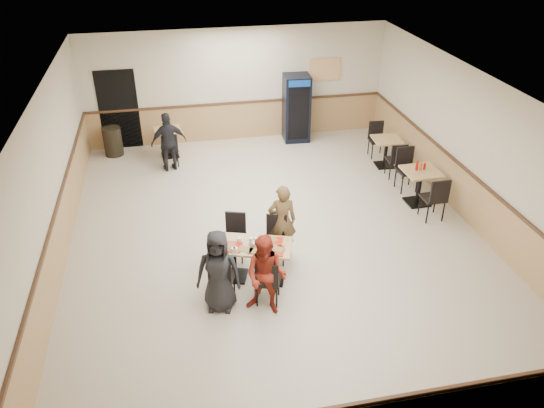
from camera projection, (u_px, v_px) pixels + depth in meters
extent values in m
plane|color=beige|center=(276.00, 235.00, 10.54)|extent=(10.00, 10.00, 0.00)
plane|color=silver|center=(276.00, 89.00, 9.03)|extent=(10.00, 10.00, 0.00)
plane|color=beige|center=(237.00, 85.00, 14.02)|extent=(8.00, 0.00, 8.00)
plane|color=beige|center=(374.00, 375.00, 5.56)|extent=(8.00, 0.00, 8.00)
plane|color=beige|center=(48.00, 188.00, 9.10)|extent=(0.00, 10.00, 10.00)
plane|color=beige|center=(473.00, 149.00, 10.48)|extent=(0.00, 10.00, 10.00)
cube|color=tan|center=(238.00, 121.00, 14.51)|extent=(7.98, 0.03, 1.00)
cube|color=tan|center=(463.00, 194.00, 10.98)|extent=(0.03, 9.98, 1.00)
cube|color=#472B19|center=(238.00, 103.00, 14.23)|extent=(7.98, 0.04, 0.06)
cube|color=black|center=(119.00, 110.00, 13.69)|extent=(1.00, 0.02, 2.10)
cube|color=orange|center=(325.00, 69.00, 14.25)|extent=(0.85, 0.02, 0.60)
cube|color=black|center=(235.00, 276.00, 9.39)|extent=(0.54, 0.54, 0.04)
cylinder|color=black|center=(234.00, 260.00, 9.22)|extent=(0.09, 0.09, 0.64)
cube|color=tan|center=(233.00, 244.00, 9.05)|extent=(0.84, 0.84, 0.04)
cube|color=black|center=(272.00, 278.00, 9.32)|extent=(0.54, 0.54, 0.04)
cylinder|color=black|center=(272.00, 263.00, 9.15)|extent=(0.09, 0.09, 0.64)
cube|color=tan|center=(272.00, 247.00, 8.99)|extent=(0.84, 0.84, 0.04)
imported|color=black|center=(219.00, 271.00, 8.35)|extent=(0.80, 0.62, 1.44)
imported|color=maroon|center=(266.00, 275.00, 8.29)|extent=(0.86, 0.80, 1.41)
imported|color=brown|center=(282.00, 221.00, 9.65)|extent=(0.55, 0.39, 1.44)
imported|color=black|center=(169.00, 142.00, 12.71)|extent=(0.91, 0.52, 1.46)
cube|color=red|center=(271.00, 250.00, 8.85)|extent=(0.50, 0.43, 0.02)
cube|color=red|center=(229.00, 247.00, 8.94)|extent=(0.50, 0.43, 0.02)
cube|color=red|center=(270.00, 242.00, 9.07)|extent=(0.50, 0.43, 0.02)
cylinder|color=white|center=(277.00, 249.00, 8.88)|extent=(0.22, 0.22, 0.01)
cube|color=#A87641|center=(277.00, 249.00, 8.88)|extent=(0.29, 0.29, 0.02)
cylinder|color=white|center=(227.00, 247.00, 8.95)|extent=(0.22, 0.22, 0.01)
cube|color=#A87641|center=(227.00, 246.00, 8.94)|extent=(0.25, 0.17, 0.02)
cylinder|color=white|center=(257.00, 251.00, 8.83)|extent=(0.22, 0.22, 0.01)
cube|color=#A87641|center=(257.00, 251.00, 8.83)|extent=(0.28, 0.21, 0.02)
cylinder|color=white|center=(246.00, 250.00, 8.87)|extent=(0.22, 0.22, 0.01)
cube|color=#A87641|center=(246.00, 249.00, 8.86)|extent=(0.29, 0.27, 0.02)
cylinder|color=white|center=(270.00, 241.00, 9.10)|extent=(0.22, 0.22, 0.01)
cube|color=#A87641|center=(270.00, 240.00, 9.09)|extent=(0.28, 0.23, 0.02)
cylinder|color=silver|center=(233.00, 250.00, 8.79)|extent=(0.08, 0.08, 0.09)
cylinder|color=silver|center=(223.00, 237.00, 9.12)|extent=(0.08, 0.08, 0.09)
cylinder|color=silver|center=(222.00, 249.00, 8.83)|extent=(0.08, 0.08, 0.09)
cylinder|color=silver|center=(239.00, 240.00, 9.05)|extent=(0.08, 0.08, 0.09)
cylinder|color=silver|center=(235.00, 250.00, 8.79)|extent=(0.08, 0.08, 0.09)
cylinder|color=silver|center=(259.00, 242.00, 8.97)|extent=(0.07, 0.07, 0.12)
cylinder|color=silver|center=(256.00, 240.00, 9.01)|extent=(0.07, 0.07, 0.12)
cylinder|color=silver|center=(251.00, 241.00, 9.01)|extent=(0.07, 0.07, 0.12)
ellipsoid|color=silver|center=(253.00, 243.00, 8.97)|extent=(0.14, 0.14, 0.10)
cube|color=black|center=(417.00, 202.00, 11.64)|extent=(0.49, 0.49, 0.04)
cylinder|color=black|center=(419.00, 187.00, 11.45)|extent=(0.09, 0.09, 0.72)
cube|color=tan|center=(422.00, 172.00, 11.26)|extent=(0.76, 0.76, 0.04)
cube|color=black|center=(384.00, 165.00, 13.24)|extent=(0.46, 0.46, 0.04)
cylinder|color=black|center=(386.00, 152.00, 13.07)|extent=(0.09, 0.09, 0.66)
cube|color=tan|center=(387.00, 140.00, 12.90)|extent=(0.72, 0.72, 0.04)
cylinder|color=#AD0C11|center=(417.00, 166.00, 11.23)|extent=(0.06, 0.06, 0.20)
cylinder|color=orange|center=(421.00, 166.00, 11.25)|extent=(0.06, 0.06, 0.17)
cylinder|color=#AD0C11|center=(425.00, 166.00, 11.27)|extent=(0.05, 0.05, 0.14)
cube|color=black|center=(170.00, 155.00, 13.76)|extent=(0.47, 0.47, 0.04)
cylinder|color=black|center=(169.00, 143.00, 13.58)|extent=(0.09, 0.09, 0.65)
cube|color=tan|center=(168.00, 130.00, 13.41)|extent=(0.73, 0.73, 0.04)
cube|color=black|center=(296.00, 108.00, 14.25)|extent=(0.71, 0.70, 1.79)
cube|color=black|center=(299.00, 114.00, 13.98)|extent=(0.55, 0.05, 1.42)
cube|color=navy|center=(300.00, 84.00, 13.56)|extent=(0.57, 0.05, 0.17)
cylinder|color=black|center=(113.00, 141.00, 13.63)|extent=(0.47, 0.47, 0.74)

